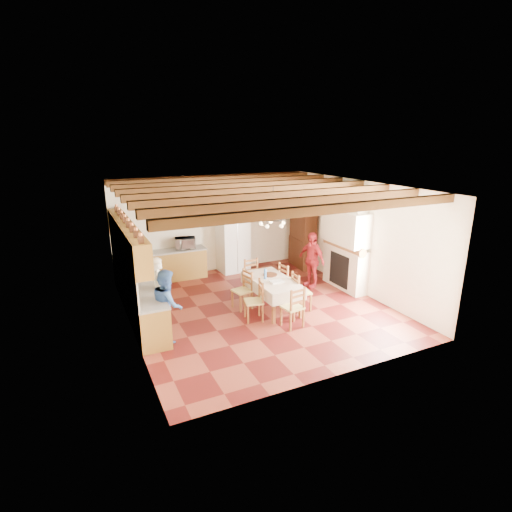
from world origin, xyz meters
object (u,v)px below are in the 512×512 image
at_px(chair_right_far, 288,280).
at_px(microwave, 185,243).
at_px(hutch, 303,235).
at_px(refrigerator, 233,244).
at_px(dining_table, 272,282).
at_px(person_woman_red, 311,260).
at_px(chair_left_near, 254,301).
at_px(chair_end_far, 253,277).
at_px(chair_left_far, 242,290).
at_px(chair_end_near, 293,306).
at_px(person_man, 160,292).
at_px(person_woman_blue, 167,304).
at_px(chair_right_near, 301,291).

height_order(chair_right_far, microwave, microwave).
bearing_deg(hutch, refrigerator, 171.52).
bearing_deg(dining_table, person_woman_red, 27.18).
relative_size(refrigerator, chair_left_near, 1.82).
bearing_deg(chair_end_far, chair_left_far, -129.68).
bearing_deg(chair_end_near, chair_left_far, -73.49).
height_order(refrigerator, chair_left_near, refrigerator).
relative_size(refrigerator, chair_end_far, 1.82).
height_order(person_man, person_woman_red, person_man).
bearing_deg(chair_left_near, hutch, 146.69).
xyz_separation_m(hutch, person_man, (-5.12, -2.31, -0.25)).
distance_m(chair_left_far, person_woman_red, 2.44).
distance_m(chair_left_near, person_woman_red, 2.71).
bearing_deg(chair_right_far, chair_end_far, 42.65).
height_order(chair_end_near, person_woman_blue, person_woman_blue).
relative_size(dining_table, person_woman_red, 1.11).
bearing_deg(chair_right_near, chair_left_near, 96.86).
xyz_separation_m(refrigerator, chair_right_far, (0.46, -2.66, -0.39)).
relative_size(chair_right_far, person_man, 0.60).
xyz_separation_m(chair_right_far, person_woman_blue, (-3.36, -0.82, 0.28)).
bearing_deg(person_woman_blue, refrigerator, -33.59).
height_order(dining_table, person_woman_blue, person_woman_blue).
xyz_separation_m(dining_table, person_man, (-2.68, 0.23, 0.13)).
height_order(chair_right_far, person_woman_blue, person_woman_blue).
relative_size(chair_right_near, chair_right_far, 1.00).
bearing_deg(hutch, chair_left_near, -131.26).
bearing_deg(microwave, person_woman_blue, -99.25).
bearing_deg(refrigerator, person_woman_blue, -132.88).
bearing_deg(hutch, chair_right_near, -116.61).
relative_size(refrigerator, microwave, 2.97).
bearing_deg(microwave, refrigerator, 10.93).
distance_m(chair_right_far, person_woman_blue, 3.47).
bearing_deg(chair_end_far, chair_right_near, -62.52).
bearing_deg(chair_left_far, chair_end_far, 126.42).
xyz_separation_m(person_woman_blue, person_woman_red, (4.35, 1.27, 0.03)).
relative_size(person_woman_red, microwave, 2.67).
xyz_separation_m(chair_end_near, person_woman_blue, (-2.61, 0.67, 0.28)).
bearing_deg(chair_left_far, chair_right_far, 83.24).
relative_size(refrigerator, chair_left_far, 1.82).
bearing_deg(chair_right_near, chair_end_near, 142.38).
height_order(refrigerator, hutch, hutch).
distance_m(hutch, chair_end_near, 4.41).
bearing_deg(chair_end_far, microwave, 123.08).
relative_size(chair_end_near, person_man, 0.60).
height_order(person_man, person_woman_blue, person_man).
distance_m(chair_right_far, microwave, 3.39).
bearing_deg(chair_left_far, person_woman_blue, -81.41).
bearing_deg(dining_table, chair_right_near, -31.62).
distance_m(refrigerator, chair_right_near, 3.50).
relative_size(chair_end_far, person_man, 0.60).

